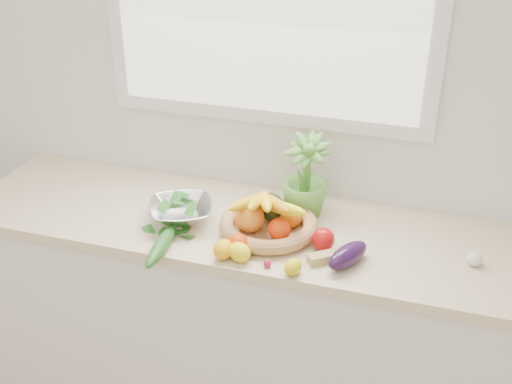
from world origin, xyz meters
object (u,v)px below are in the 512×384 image
(potted_herb, at_px, (305,176))
(colander_with_spinach, at_px, (181,208))
(cucumber, at_px, (161,245))
(apple, at_px, (323,239))
(fruit_basket, at_px, (268,220))
(eggplant, at_px, (348,255))

(potted_herb, xyz_separation_m, colander_with_spinach, (-0.43, -0.21, -0.10))
(potted_herb, bearing_deg, cucumber, -135.10)
(apple, distance_m, cucumber, 0.58)
(apple, bearing_deg, cucumber, -161.15)
(colander_with_spinach, bearing_deg, fruit_basket, 4.92)
(apple, bearing_deg, colander_with_spinach, 177.64)
(cucumber, bearing_deg, colander_with_spinach, 93.31)
(cucumber, bearing_deg, eggplant, 10.14)
(cucumber, height_order, fruit_basket, fruit_basket)
(eggplant, relative_size, fruit_basket, 0.40)
(cucumber, distance_m, fruit_basket, 0.40)
(cucumber, distance_m, colander_with_spinach, 0.21)
(apple, height_order, potted_herb, potted_herb)
(potted_herb, bearing_deg, colander_with_spinach, -154.08)
(apple, xyz_separation_m, eggplant, (0.10, -0.07, -0.00))
(potted_herb, bearing_deg, eggplant, -53.43)
(apple, height_order, colander_with_spinach, colander_with_spinach)
(fruit_basket, bearing_deg, apple, -13.24)
(eggplant, bearing_deg, colander_with_spinach, 171.92)
(potted_herb, bearing_deg, apple, -61.96)
(apple, height_order, cucumber, apple)
(potted_herb, height_order, fruit_basket, potted_herb)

